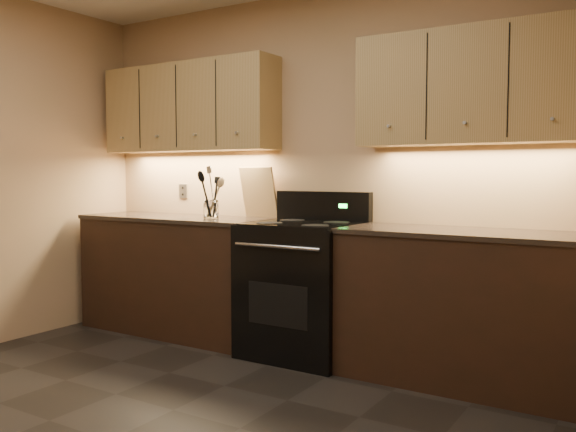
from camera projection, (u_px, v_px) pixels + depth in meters
name	position (u px, v px, depth m)	size (l,w,h in m)	color
wall_back	(316.00, 170.00, 4.50)	(4.00, 0.04, 2.60)	tan
counter_left	(178.00, 274.00, 4.89)	(1.62, 0.62, 0.93)	black
counter_right	(462.00, 307.00, 3.68)	(1.46, 0.62, 0.93)	black
stove	(303.00, 287.00, 4.24)	(0.76, 0.68, 1.14)	black
upper_cab_left	(189.00, 108.00, 4.92)	(1.60, 0.30, 0.70)	tan
upper_cab_right	(473.00, 87.00, 3.71)	(1.44, 0.30, 0.70)	tan
outlet_plate	(183.00, 191.00, 5.19)	(0.09, 0.01, 0.12)	#B2B5BA
utensil_crock	(211.00, 210.00, 4.60)	(0.14, 0.14, 0.14)	white
cutting_board	(259.00, 192.00, 4.72)	(0.32, 0.02, 0.40)	tan
wooden_spoon	(208.00, 196.00, 4.61)	(0.06, 0.06, 0.31)	tan
black_spoon	(211.00, 193.00, 4.60)	(0.06, 0.06, 0.35)	black
black_turner	(212.00, 196.00, 4.57)	(0.08, 0.08, 0.32)	black
steel_spatula	(215.00, 190.00, 4.59)	(0.08, 0.08, 0.40)	silver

